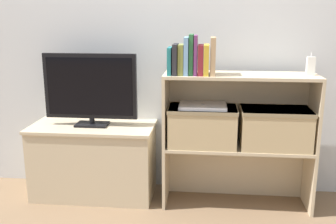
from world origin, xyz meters
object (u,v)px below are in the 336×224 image
at_px(book_maroon, 201,60).
at_px(book_tan, 213,56).
at_px(book_mustard, 206,60).
at_px(laptop, 203,106).
at_px(book_olive, 181,60).
at_px(book_forest, 191,55).
at_px(book_charcoal, 175,59).
at_px(storage_basket_right, 275,127).
at_px(tv_stand, 94,160).
at_px(baby_monitor, 311,66).
at_px(tv, 90,88).
at_px(book_teal, 170,61).
at_px(book_skyblue, 186,56).
at_px(book_plum, 196,55).
at_px(storage_basket_left, 202,125).

bearing_deg(book_maroon, book_tan, 0.00).
height_order(book_mustard, laptop, book_mustard).
height_order(book_olive, book_forest, book_forest).
bearing_deg(book_charcoal, laptop, 12.30).
bearing_deg(storage_basket_right, tv_stand, 177.44).
relative_size(book_olive, book_maroon, 1.01).
relative_size(baby_monitor, laptop, 0.47).
bearing_deg(book_charcoal, tv_stand, 170.88).
relative_size(tv, storage_basket_right, 1.43).
bearing_deg(book_charcoal, book_forest, -0.00).
bearing_deg(book_teal, laptop, 10.38).
bearing_deg(book_skyblue, book_olive, 180.00).
bearing_deg(laptop, book_maroon, -116.64).
distance_m(book_skyblue, laptop, 0.35).
bearing_deg(book_skyblue, book_charcoal, 180.00).
height_order(book_teal, book_charcoal, book_charcoal).
bearing_deg(storage_basket_right, book_olive, -176.36).
distance_m(storage_basket_right, laptop, 0.49).
bearing_deg(tv, book_olive, -8.46).
distance_m(book_charcoal, book_maroon, 0.16).
height_order(book_teal, book_plum, book_plum).
bearing_deg(book_charcoal, book_skyblue, 0.00).
distance_m(book_maroon, storage_basket_right, 0.65).
height_order(book_skyblue, storage_basket_right, book_skyblue).
height_order(book_tan, baby_monitor, book_tan).
xyz_separation_m(tv_stand, storage_basket_left, (0.77, -0.06, 0.30)).
bearing_deg(laptop, book_forest, -153.78).
bearing_deg(book_mustard, book_olive, 180.00).
relative_size(book_forest, book_plum, 1.03).
xyz_separation_m(book_plum, storage_basket_left, (0.05, 0.04, -0.46)).
height_order(tv_stand, book_olive, book_olive).
relative_size(tv_stand, laptop, 2.82).
bearing_deg(tv, laptop, -4.01).
height_order(book_olive, book_tan, book_tan).
distance_m(tv_stand, book_tan, 1.12).
xyz_separation_m(tv, book_maroon, (0.75, -0.09, 0.21)).
height_order(tv, book_tan, book_tan).
height_order(tv, book_skyblue, book_skyblue).
distance_m(tv, book_skyblue, 0.70).
relative_size(book_olive, book_forest, 0.75).
relative_size(book_teal, book_olive, 0.90).
bearing_deg(book_tan, baby_monitor, 5.06).
xyz_separation_m(book_forest, book_plum, (0.03, 0.00, -0.00)).
relative_size(tv, book_olive, 3.38).
height_order(tv, storage_basket_left, tv).
height_order(book_charcoal, book_olive, book_charcoal).
bearing_deg(book_olive, baby_monitor, 3.82).
bearing_deg(storage_basket_right, book_skyblue, -176.15).
xyz_separation_m(book_skyblue, baby_monitor, (0.78, 0.05, -0.06)).
height_order(book_charcoal, laptop, book_charcoal).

